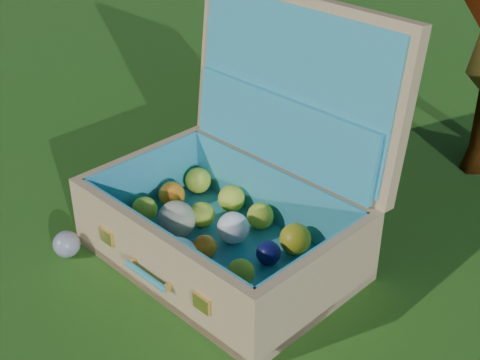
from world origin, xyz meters
name	(u,v)px	position (x,y,z in m)	size (l,w,h in m)	color
ground	(255,277)	(0.00, 0.00, 0.00)	(60.00, 60.00, 0.00)	#215114
stray_ball	(67,244)	(-0.42, -0.18, 0.03)	(0.06, 0.06, 0.06)	teal
suitcase	(243,189)	(-0.09, 0.09, 0.16)	(0.68, 0.59, 0.58)	tan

